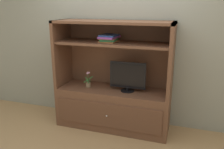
% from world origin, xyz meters
% --- Properties ---
extents(ground_plane, '(8.00, 8.00, 0.00)m').
position_xyz_m(ground_plane, '(0.00, 0.00, 0.00)').
color(ground_plane, tan).
extents(painted_rear_wall, '(6.00, 0.10, 2.80)m').
position_xyz_m(painted_rear_wall, '(0.00, 0.75, 1.40)').
color(painted_rear_wall, gray).
rests_on(painted_rear_wall, ground_plane).
extents(media_console, '(1.76, 0.61, 1.67)m').
position_xyz_m(media_console, '(0.00, 0.41, 0.51)').
color(media_console, brown).
rests_on(media_console, ground_plane).
extents(tv_monitor, '(0.54, 0.20, 0.45)m').
position_xyz_m(tv_monitor, '(0.23, 0.38, 0.86)').
color(tv_monitor, black).
rests_on(tv_monitor, media_console).
extents(potted_plant, '(0.14, 0.11, 0.25)m').
position_xyz_m(potted_plant, '(-0.41, 0.38, 0.69)').
color(potted_plant, '#8C7251').
rests_on(potted_plant, media_console).
extents(magazine_stack, '(0.27, 0.35, 0.11)m').
position_xyz_m(magazine_stack, '(-0.06, 0.41, 1.42)').
color(magazine_stack, '#A56638').
rests_on(magazine_stack, media_console).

